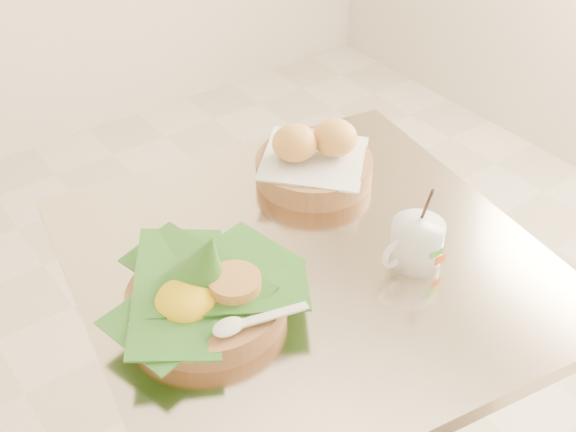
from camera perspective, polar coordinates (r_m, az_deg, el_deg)
cafe_table at (r=1.29m, az=1.49°, el=-10.70°), size 0.80×0.80×0.75m
rice_basket at (r=1.03m, az=-6.51°, el=-5.99°), size 0.29×0.29×0.14m
bread_basket at (r=1.29m, az=2.08°, el=4.45°), size 0.25×0.25×0.11m
coffee_mug at (r=1.12m, az=10.05°, el=-2.05°), size 0.11×0.08×0.14m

